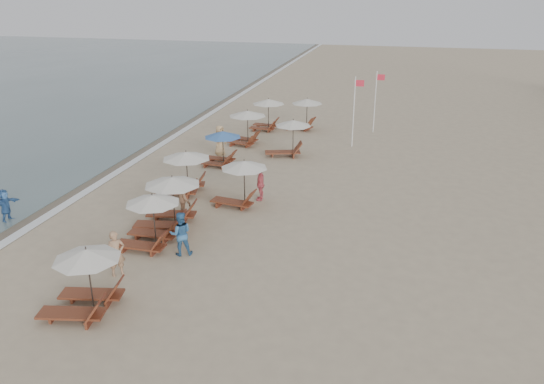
% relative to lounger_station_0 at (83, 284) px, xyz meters
% --- Properties ---
extents(ground, '(160.00, 160.00, 0.00)m').
position_rel_lounger_station_0_xyz_m(ground, '(5.16, 3.78, -1.04)').
color(ground, tan).
rests_on(ground, ground).
extents(wet_sand_band, '(3.20, 140.00, 0.01)m').
position_rel_lounger_station_0_xyz_m(wet_sand_band, '(-7.34, 13.78, -1.03)').
color(wet_sand_band, '#6B5E4C').
rests_on(wet_sand_band, ground).
extents(foam_line, '(0.50, 140.00, 0.02)m').
position_rel_lounger_station_0_xyz_m(foam_line, '(-6.04, 13.78, -1.03)').
color(foam_line, white).
rests_on(foam_line, ground).
extents(lounger_station_0, '(2.66, 2.32, 2.30)m').
position_rel_lounger_station_0_xyz_m(lounger_station_0, '(0.00, 0.00, 0.00)').
color(lounger_station_0, brown).
rests_on(lounger_station_0, ground).
extents(lounger_station_1, '(2.60, 2.18, 2.24)m').
position_rel_lounger_station_0_xyz_m(lounger_station_1, '(-0.10, 4.84, 0.01)').
color(lounger_station_1, brown).
rests_on(lounger_station_1, ground).
extents(lounger_station_2, '(2.88, 2.44, 2.29)m').
position_rel_lounger_station_0_xyz_m(lounger_station_2, '(-0.16, 6.84, 0.06)').
color(lounger_station_2, brown).
rests_on(lounger_station_2, ground).
extents(lounger_station_3, '(2.78, 2.41, 2.21)m').
position_rel_lounger_station_0_xyz_m(lounger_station_3, '(-1.10, 10.69, 0.07)').
color(lounger_station_3, brown).
rests_on(lounger_station_3, ground).
extents(lounger_station_4, '(2.40, 2.16, 2.06)m').
position_rel_lounger_station_0_xyz_m(lounger_station_4, '(-0.79, 15.47, 0.06)').
color(lounger_station_4, brown).
rests_on(lounger_station_4, ground).
extents(lounger_station_5, '(2.61, 2.45, 2.28)m').
position_rel_lounger_station_0_xyz_m(lounger_station_5, '(-0.64, 20.03, 0.25)').
color(lounger_station_5, brown).
rests_on(lounger_station_5, ground).
extents(lounger_station_6, '(2.51, 2.33, 2.27)m').
position_rel_lounger_station_0_xyz_m(lounger_station_6, '(-0.28, 24.06, 0.20)').
color(lounger_station_6, brown).
rests_on(lounger_station_6, ground).
extents(inland_station_0, '(2.77, 2.24, 2.22)m').
position_rel_lounger_station_0_xyz_m(inland_station_0, '(2.14, 9.75, 0.30)').
color(inland_station_0, brown).
rests_on(inland_station_0, ground).
extents(inland_station_1, '(2.89, 2.27, 2.22)m').
position_rel_lounger_station_0_xyz_m(inland_station_1, '(2.65, 18.21, 0.24)').
color(inland_station_1, brown).
rests_on(inland_station_1, ground).
extents(inland_station_2, '(2.88, 2.28, 2.22)m').
position_rel_lounger_station_0_xyz_m(inland_station_2, '(2.26, 24.83, 0.25)').
color(inland_station_2, brown).
rests_on(inland_station_2, ground).
extents(beachgoer_near, '(0.74, 0.74, 1.74)m').
position_rel_lounger_station_0_xyz_m(beachgoer_near, '(-0.18, 2.39, -0.17)').
color(beachgoer_near, tan).
rests_on(beachgoer_near, ground).
extents(beachgoer_mid_a, '(1.07, 0.97, 1.79)m').
position_rel_lounger_station_0_xyz_m(beachgoer_mid_a, '(1.43, 4.47, -0.14)').
color(beachgoer_mid_a, teal).
rests_on(beachgoer_mid_a, ground).
extents(beachgoer_mid_b, '(1.30, 1.28, 1.79)m').
position_rel_lounger_station_0_xyz_m(beachgoer_mid_b, '(-0.01, 8.20, -0.14)').
color(beachgoer_mid_b, '#865E44').
rests_on(beachgoer_mid_b, ground).
extents(beachgoer_far_a, '(0.45, 1.00, 1.68)m').
position_rel_lounger_station_0_xyz_m(beachgoer_far_a, '(2.94, 10.77, -0.20)').
color(beachgoer_far_a, '#D2545E').
rests_on(beachgoer_far_a, ground).
extents(beachgoer_far_b, '(0.86, 1.05, 1.86)m').
position_rel_lounger_station_0_xyz_m(beachgoer_far_b, '(-1.49, 17.45, -0.11)').
color(beachgoer_far_b, tan).
rests_on(beachgoer_far_b, ground).
extents(waterline_walker, '(0.55, 1.43, 1.51)m').
position_rel_lounger_station_0_xyz_m(waterline_walker, '(-7.41, 5.54, -0.28)').
color(waterline_walker, '#335E99').
rests_on(waterline_walker, ground).
extents(flag_pole_near, '(0.59, 0.08, 4.54)m').
position_rel_lounger_station_0_xyz_m(flag_pole_near, '(6.31, 21.25, 1.48)').
color(flag_pole_near, silver).
rests_on(flag_pole_near, ground).
extents(flag_pole_far, '(0.60, 0.08, 4.32)m').
position_rel_lounger_station_0_xyz_m(flag_pole_far, '(7.38, 25.27, 1.37)').
color(flag_pole_far, silver).
rests_on(flag_pole_far, ground).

